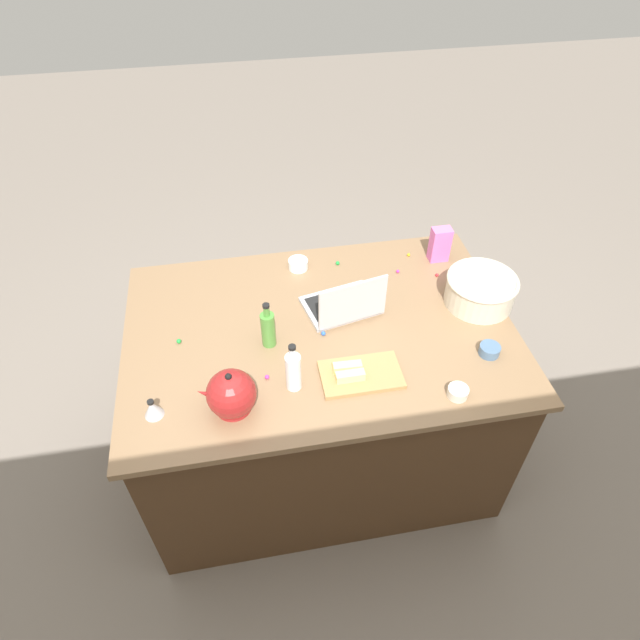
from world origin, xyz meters
name	(u,v)px	position (x,y,z in m)	size (l,w,h in m)	color
ground_plane	(320,448)	(0.00, 0.00, 0.00)	(12.00, 12.00, 0.00)	slate
island_counter	(320,396)	(0.00, 0.00, 0.45)	(1.62, 1.11, 0.90)	#4C331E
laptop	(345,304)	(-0.12, -0.08, 0.95)	(0.35, 0.29, 0.22)	#B7B7BC
mixing_bowl_large	(480,290)	(-0.71, -0.04, 0.97)	(0.31, 0.31, 0.13)	beige
bottle_vinegar	(293,371)	(0.15, 0.29, 0.99)	(0.06, 0.06, 0.22)	white
bottle_olive	(268,328)	(0.22, 0.05, 0.99)	(0.06, 0.06, 0.21)	#4C8C38
kettle	(231,394)	(0.38, 0.35, 0.98)	(0.21, 0.18, 0.20)	maroon
cutting_board	(361,375)	(-0.11, 0.28, 0.91)	(0.31, 0.18, 0.02)	#AD7F4C
butter_stick_left	(347,367)	(-0.06, 0.26, 0.94)	(0.11, 0.04, 0.04)	#F4E58C
butter_stick_right	(350,376)	(-0.06, 0.30, 0.94)	(0.11, 0.04, 0.04)	#F4E58C
ramekin_small	(298,264)	(0.03, -0.42, 0.92)	(0.09, 0.09, 0.05)	white
ramekin_medium	(489,350)	(-0.64, 0.26, 0.92)	(0.08, 0.08, 0.04)	slate
ramekin_wide	(458,392)	(-0.44, 0.44, 0.92)	(0.08, 0.08, 0.04)	beige
kitchen_timer	(153,408)	(0.66, 0.33, 0.94)	(0.07, 0.07, 0.08)	#B2B2B7
candy_bag	(440,244)	(-0.64, -0.37, 0.99)	(0.09, 0.06, 0.17)	pink
candy_0	(437,275)	(-0.59, -0.24, 0.91)	(0.02, 0.02, 0.02)	red
candy_1	(398,271)	(-0.42, -0.30, 0.91)	(0.02, 0.02, 0.02)	#CC3399
candy_2	(409,255)	(-0.51, -0.42, 0.91)	(0.01, 0.01, 0.01)	yellow
candy_3	(179,341)	(0.58, -0.02, 0.91)	(0.02, 0.02, 0.02)	green
candy_4	(431,248)	(-0.63, -0.44, 0.91)	(0.02, 0.02, 0.02)	yellow
candy_5	(338,263)	(-0.16, -0.41, 0.91)	(0.02, 0.02, 0.02)	green
candy_6	(267,377)	(0.25, 0.23, 0.91)	(0.02, 0.02, 0.02)	#CC3399
candy_7	(323,333)	(-0.01, 0.04, 0.91)	(0.02, 0.02, 0.02)	blue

